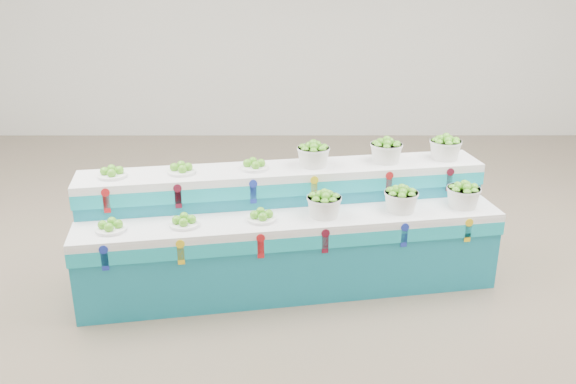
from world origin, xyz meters
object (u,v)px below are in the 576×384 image
object	(u,v)px
plate_upper_mid	(181,168)
basket_upper_right	(445,147)
display_stand	(288,230)
basket_lower_left	(324,204)

from	to	relation	value
plate_upper_mid	basket_upper_right	xyz separation A→B (m)	(2.38, 0.41, 0.06)
display_stand	basket_lower_left	xyz separation A→B (m)	(0.30, -0.18, 0.32)
display_stand	plate_upper_mid	size ratio (longest dim) A/B	14.45
basket_lower_left	basket_upper_right	bearing A→B (deg)	29.63
display_stand	plate_upper_mid	xyz separation A→B (m)	(-0.92, 0.07, 0.56)
plate_upper_mid	basket_upper_right	world-z (taller)	basket_upper_right
display_stand	plate_upper_mid	world-z (taller)	plate_upper_mid
basket_lower_left	plate_upper_mid	size ratio (longest dim) A/B	1.16
plate_upper_mid	basket_upper_right	distance (m)	2.41
display_stand	basket_upper_right	bearing A→B (deg)	8.42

